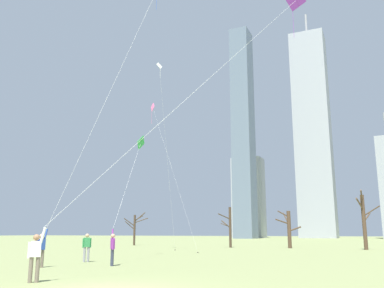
{
  "coord_description": "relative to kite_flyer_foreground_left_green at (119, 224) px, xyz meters",
  "views": [
    {
      "loc": [
        7.57,
        -10.86,
        1.67
      ],
      "look_at": [
        0.0,
        6.0,
        5.61
      ],
      "focal_mm": 39.01,
      "sensor_mm": 36.0,
      "label": 1
    }
  ],
  "objects": [
    {
      "name": "distant_kite_drifting_left_pink",
      "position": [
        -7.12,
        16.64,
        11.22
      ],
      "size": [
        7.19,
        4.0,
        15.18
      ],
      "color": "pink",
      "rests_on": "ground"
    },
    {
      "name": "skyline_short_annex",
      "position": [
        -5.05,
        118.9,
        32.17
      ],
      "size": [
        11.25,
        9.31,
        76.94
      ],
      "color": "#9EA3AD",
      "rests_on": "ground"
    },
    {
      "name": "bare_tree_right_of_center",
      "position": [
        -2.83,
        26.88,
        0.27
      ],
      "size": [
        1.36,
        2.28,
        4.6
      ],
      "color": "#423326",
      "rests_on": "ground"
    },
    {
      "name": "bare_tree_far_right_edge",
      "position": [
        11.74,
        26.21,
        0.82
      ],
      "size": [
        2.19,
        3.09,
        5.9
      ],
      "color": "#4C3828",
      "rests_on": "ground"
    },
    {
      "name": "kite_flyer_midfield_right_blue",
      "position": [
        -1.69,
        -2.58,
        1.47
      ],
      "size": [
        2.94,
        7.75,
        19.4
      ],
      "color": "#726656",
      "rests_on": "ground"
    },
    {
      "name": "distant_kite_low_near_trees_white",
      "position": [
        -5.23,
        14.35,
        12.84
      ],
      "size": [
        0.29,
        4.07,
        18.05
      ],
      "color": "white",
      "rests_on": "ground"
    },
    {
      "name": "kite_flyer_foreground_right_purple",
      "position": [
        3.96,
        -5.63,
        2.13
      ],
      "size": [
        8.07,
        13.54,
        16.59
      ],
      "color": "#726656",
      "rests_on": "ground"
    },
    {
      "name": "bystander_strolling_midfield",
      "position": [
        -2.5,
        0.48,
        -1.23
      ],
      "size": [
        0.38,
        0.4,
        1.62
      ],
      "color": "gray",
      "rests_on": "ground"
    },
    {
      "name": "bare_tree_leftmost",
      "position": [
        -17.43,
        29.76,
        0.25
      ],
      "size": [
        2.82,
        2.31,
        4.45
      ],
      "color": "#423326",
      "rests_on": "ground"
    },
    {
      "name": "kite_flyer_foreground_left_green",
      "position": [
        0.0,
        0.0,
        0.0
      ],
      "size": [
        3.56,
        8.62,
        8.88
      ],
      "color": "#33384C",
      "rests_on": "ground"
    },
    {
      "name": "bare_tree_rightmost",
      "position": [
        3.87,
        27.59,
        0.03
      ],
      "size": [
        2.68,
        2.26,
        4.09
      ],
      "color": "#4C3828",
      "rests_on": "ground"
    },
    {
      "name": "skyline_mid_tower_left",
      "position": [
        -22.96,
        99.24,
        30.22
      ],
      "size": [
        5.68,
        6.89,
        64.71
      ],
      "color": "slate",
      "rests_on": "ground"
    },
    {
      "name": "skyline_tall_tower",
      "position": [
        -27.09,
        116.94,
        11.22
      ],
      "size": [
        9.95,
        7.33,
        36.05
      ],
      "color": "#9EA3AD",
      "rests_on": "ground"
    }
  ]
}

